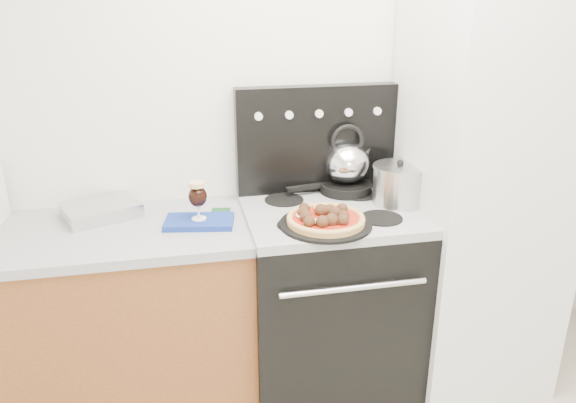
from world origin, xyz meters
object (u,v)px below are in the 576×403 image
object	(u,v)px
stove_body	(328,303)
skillet	(346,187)
pizza	(326,217)
fridge	(479,193)
beer_glass	(198,200)
stock_pot	(399,185)
pizza_pan	(326,224)
tea_kettle	(347,159)
base_cabinet	(84,330)
oven_mitt	(199,222)

from	to	relation	value
stove_body	skillet	xyz separation A→B (m)	(0.13, 0.20, 0.50)
pizza	stove_body	bearing A→B (deg)	67.52
skillet	fridge	bearing A→B (deg)	-21.89
beer_glass	stock_pot	xyz separation A→B (m)	(0.90, 0.02, -0.00)
stove_body	stock_pot	xyz separation A→B (m)	(0.32, 0.01, 0.56)
fridge	beer_glass	bearing A→B (deg)	179.17
fridge	pizza_pan	world-z (taller)	fridge
pizza	fridge	bearing A→B (deg)	10.73
fridge	tea_kettle	distance (m)	0.63
pizza	tea_kettle	bearing A→B (deg)	61.56
base_cabinet	beer_glass	distance (m)	0.78
base_cabinet	tea_kettle	size ratio (longest dim) A/B	6.08
fridge	stock_pot	distance (m)	0.39
oven_mitt	base_cabinet	bearing A→B (deg)	176.58
tea_kettle	stock_pot	world-z (taller)	tea_kettle
fridge	pizza	distance (m)	0.78
skillet	tea_kettle	xyz separation A→B (m)	(-0.00, 0.00, 0.14)
fridge	beer_glass	size ratio (longest dim) A/B	11.25
fridge	pizza_pan	size ratio (longest dim) A/B	4.98
base_cabinet	skillet	bearing A→B (deg)	8.20
oven_mitt	beer_glass	bearing A→B (deg)	0.00
stock_pot	fridge	bearing A→B (deg)	-5.79
oven_mitt	beer_glass	world-z (taller)	beer_glass
pizza	beer_glass	bearing A→B (deg)	162.03
base_cabinet	beer_glass	bearing A→B (deg)	-3.42
fridge	pizza_pan	xyz separation A→B (m)	(-0.77, -0.15, -0.02)
skillet	stock_pot	size ratio (longest dim) A/B	1.08
pizza_pan	stock_pot	distance (m)	0.44
pizza_pan	stock_pot	world-z (taller)	stock_pot
fridge	tea_kettle	size ratio (longest dim) A/B	7.97
stove_body	oven_mitt	distance (m)	0.75
base_cabinet	pizza_pan	xyz separation A→B (m)	(1.03, -0.20, 0.50)
beer_glass	pizza	bearing A→B (deg)	-17.97
pizza	skillet	size ratio (longest dim) A/B	1.29
base_cabinet	beer_glass	size ratio (longest dim) A/B	8.59
fridge	skillet	distance (m)	0.61
beer_glass	pizza	size ratio (longest dim) A/B	0.53
tea_kettle	stock_pot	xyz separation A→B (m)	(0.19, -0.19, -0.08)
fridge	oven_mitt	xyz separation A→B (m)	(-1.28, 0.02, -0.04)
stove_body	stock_pot	distance (m)	0.65
stove_body	pizza	world-z (taller)	pizza
skillet	tea_kettle	distance (m)	0.14
base_cabinet	pizza	distance (m)	1.18
base_cabinet	tea_kettle	world-z (taller)	tea_kettle
beer_glass	skillet	bearing A→B (deg)	16.45
stove_body	stock_pot	world-z (taller)	stock_pot
base_cabinet	fridge	size ratio (longest dim) A/B	0.76
base_cabinet	pizza_pan	bearing A→B (deg)	-10.73
base_cabinet	oven_mitt	world-z (taller)	oven_mitt
beer_glass	tea_kettle	size ratio (longest dim) A/B	0.71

